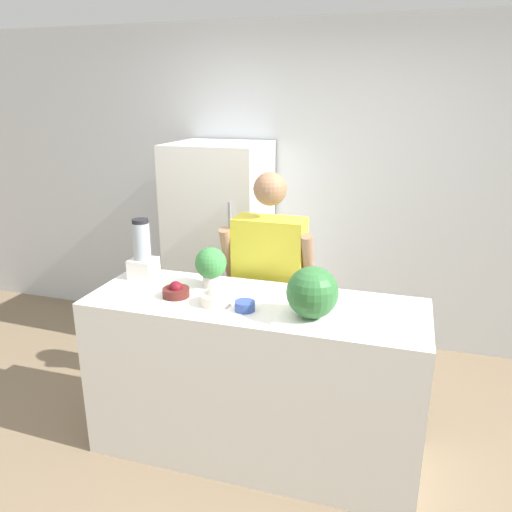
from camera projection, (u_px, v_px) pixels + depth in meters
The scene contains 12 objects.
ground_plane at pixel (237, 485), 2.72m from camera, with size 14.00×14.00×0.00m, color #7F6B51.
wall_back at pixel (313, 188), 4.12m from camera, with size 8.00×0.06×2.60m.
counter_island at pixel (254, 378), 2.87m from camera, with size 1.86×0.65×0.96m.
refrigerator at pixel (221, 247), 4.09m from camera, with size 0.73×0.72×1.68m.
person at pixel (269, 293), 3.24m from camera, with size 0.59×0.26×1.59m.
cutting_board at pixel (315, 319), 2.49m from camera, with size 0.39×0.25×0.01m.
watermelon at pixel (312, 292), 2.46m from camera, with size 0.26×0.26×0.26m.
bowl_cherries at pixel (176, 291), 2.78m from camera, with size 0.15×0.15×0.09m.
bowl_cream at pixel (216, 297), 2.68m from camera, with size 0.17×0.17×0.10m.
bowl_small_blue at pixel (245, 306), 2.60m from camera, with size 0.11×0.11×0.05m.
blender at pixel (143, 254), 3.03m from camera, with size 0.15×0.15×0.37m.
potted_plant at pixel (211, 265), 2.89m from camera, with size 0.18×0.18×0.24m.
Camera 1 is at (0.75, -2.08, 2.03)m, focal length 35.00 mm.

